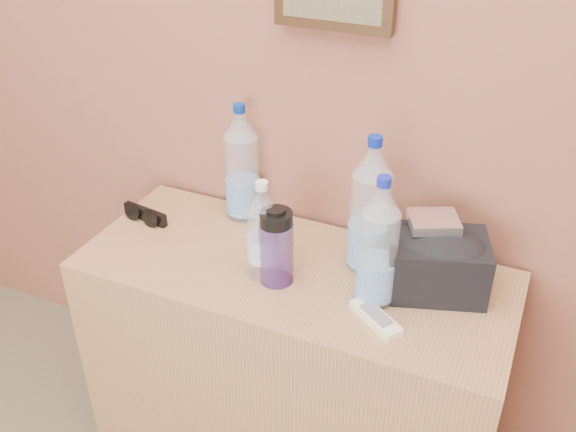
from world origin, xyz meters
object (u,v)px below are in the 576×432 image
object	(u,v)px
dresser	(293,367)
foil_packet	(434,222)
pet_large_b	(242,169)
nalgene_bottle	(276,246)
sunglasses	(145,214)
toiletry_bag	(437,262)
ac_remote	(376,318)
pet_large_d	(378,249)
pet_small	(263,236)
pet_large_c	(370,212)

from	to	relation	value
dresser	foil_packet	bearing A→B (deg)	16.32
dresser	pet_large_b	bearing A→B (deg)	142.59
nalgene_bottle	foil_packet	bearing A→B (deg)	24.23
nalgene_bottle	sunglasses	xyz separation A→B (m)	(-0.47, 0.10, -0.08)
dresser	nalgene_bottle	xyz separation A→B (m)	(-0.02, -0.06, 0.46)
foil_packet	toiletry_bag	bearing A→B (deg)	-46.86
ac_remote	toiletry_bag	size ratio (longest dim) A/B	0.62
pet_large_d	pet_small	distance (m)	0.29
dresser	pet_large_c	xyz separation A→B (m)	(0.17, 0.09, 0.52)
pet_large_c	pet_large_d	bearing A→B (deg)	-63.60
toiletry_bag	nalgene_bottle	bearing A→B (deg)	-178.87
nalgene_bottle	dresser	bearing A→B (deg)	72.05
dresser	pet_large_b	distance (m)	0.59
pet_large_c	foil_packet	xyz separation A→B (m)	(0.16, 0.00, 0.01)
sunglasses	toiletry_bag	xyz separation A→B (m)	(0.84, 0.03, 0.06)
dresser	toiletry_bag	bearing A→B (deg)	11.08
dresser	pet_large_c	distance (m)	0.55
pet_large_b	nalgene_bottle	xyz separation A→B (m)	(0.22, -0.25, -0.05)
pet_large_c	foil_packet	world-z (taller)	pet_large_c
pet_large_d	foil_packet	xyz separation A→B (m)	(0.10, 0.13, 0.02)
dresser	foil_packet	world-z (taller)	foil_packet
dresser	ac_remote	distance (m)	0.46
pet_small	nalgene_bottle	distance (m)	0.04
pet_small	dresser	bearing A→B (deg)	41.20
pet_large_d	sunglasses	bearing A→B (deg)	173.96
pet_large_b	pet_small	distance (m)	0.30
pet_large_c	sunglasses	distance (m)	0.67
pet_large_d	nalgene_bottle	distance (m)	0.26
pet_small	pet_large_b	bearing A→B (deg)	127.52
pet_large_c	ac_remote	distance (m)	0.27
sunglasses	nalgene_bottle	bearing A→B (deg)	-4.22
nalgene_bottle	toiletry_bag	distance (m)	0.39
nalgene_bottle	foil_packet	distance (m)	0.39
nalgene_bottle	sunglasses	size ratio (longest dim) A/B	1.40
toiletry_bag	dresser	bearing A→B (deg)	173.05
pet_large_c	ac_remote	xyz separation A→B (m)	(0.09, -0.20, -0.15)
nalgene_bottle	toiletry_bag	bearing A→B (deg)	19.16
pet_large_c	toiletry_bag	bearing A→B (deg)	-7.07
pet_large_c	nalgene_bottle	bearing A→B (deg)	-140.95
pet_large_b	pet_small	world-z (taller)	pet_large_b
dresser	pet_small	bearing A→B (deg)	-138.80
pet_large_b	toiletry_bag	size ratio (longest dim) A/B	1.46
toiletry_bag	foil_packet	world-z (taller)	foil_packet
dresser	foil_packet	distance (m)	0.63
nalgene_bottle	foil_packet	size ratio (longest dim) A/B	1.79
foil_packet	pet_large_c	bearing A→B (deg)	-178.58
ac_remote	foil_packet	world-z (taller)	foil_packet
pet_large_b	foil_packet	distance (m)	0.58
pet_large_b	foil_packet	size ratio (longest dim) A/B	2.97
toiletry_bag	pet_large_c	bearing A→B (deg)	154.90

